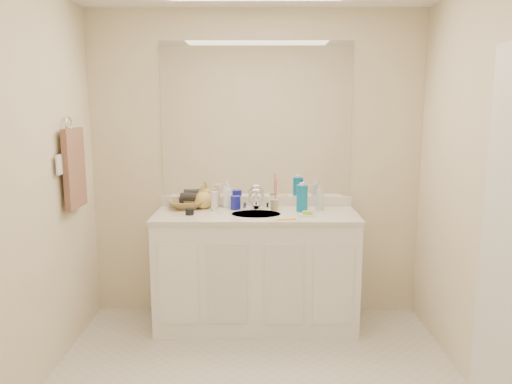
% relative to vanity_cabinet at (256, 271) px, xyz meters
% --- Properties ---
extents(wall_back, '(2.60, 0.02, 2.40)m').
position_rel_vanity_cabinet_xyz_m(wall_back, '(0.00, 0.28, 0.77)').
color(wall_back, beige).
rests_on(wall_back, floor).
extents(wall_front, '(2.60, 0.02, 2.40)m').
position_rel_vanity_cabinet_xyz_m(wall_front, '(0.00, -2.33, 0.77)').
color(wall_front, beige).
rests_on(wall_front, floor).
extents(wall_left, '(0.02, 2.60, 2.40)m').
position_rel_vanity_cabinet_xyz_m(wall_left, '(-1.30, -1.02, 0.77)').
color(wall_left, beige).
rests_on(wall_left, floor).
extents(wall_right, '(0.02, 2.60, 2.40)m').
position_rel_vanity_cabinet_xyz_m(wall_right, '(1.30, -1.02, 0.77)').
color(wall_right, beige).
rests_on(wall_right, floor).
extents(vanity_cabinet, '(1.50, 0.55, 0.85)m').
position_rel_vanity_cabinet_xyz_m(vanity_cabinet, '(0.00, 0.00, 0.00)').
color(vanity_cabinet, white).
rests_on(vanity_cabinet, floor).
extents(countertop, '(1.52, 0.57, 0.03)m').
position_rel_vanity_cabinet_xyz_m(countertop, '(0.00, 0.00, 0.44)').
color(countertop, silver).
rests_on(countertop, vanity_cabinet).
extents(backsplash, '(1.52, 0.03, 0.08)m').
position_rel_vanity_cabinet_xyz_m(backsplash, '(0.00, 0.26, 0.50)').
color(backsplash, silver).
rests_on(backsplash, countertop).
extents(sink_basin, '(0.37, 0.37, 0.02)m').
position_rel_vanity_cabinet_xyz_m(sink_basin, '(0.00, -0.02, 0.44)').
color(sink_basin, beige).
rests_on(sink_basin, countertop).
extents(faucet, '(0.02, 0.02, 0.11)m').
position_rel_vanity_cabinet_xyz_m(faucet, '(0.00, 0.16, 0.51)').
color(faucet, silver).
rests_on(faucet, countertop).
extents(mirror, '(1.48, 0.01, 1.20)m').
position_rel_vanity_cabinet_xyz_m(mirror, '(0.00, 0.27, 1.14)').
color(mirror, white).
rests_on(mirror, wall_back).
extents(blue_mug, '(0.10, 0.10, 0.11)m').
position_rel_vanity_cabinet_xyz_m(blue_mug, '(-0.16, 0.13, 0.51)').
color(blue_mug, '#171AA1').
rests_on(blue_mug, countertop).
extents(tan_cup, '(0.07, 0.07, 0.08)m').
position_rel_vanity_cabinet_xyz_m(tan_cup, '(0.14, 0.11, 0.50)').
color(tan_cup, tan).
rests_on(tan_cup, countertop).
extents(toothbrush, '(0.02, 0.04, 0.18)m').
position_rel_vanity_cabinet_xyz_m(toothbrush, '(0.15, 0.11, 0.60)').
color(toothbrush, '#FC4273').
rests_on(toothbrush, tan_cup).
extents(mouthwash_bottle, '(0.11, 0.11, 0.20)m').
position_rel_vanity_cabinet_xyz_m(mouthwash_bottle, '(0.35, 0.07, 0.56)').
color(mouthwash_bottle, '#0D74A6').
rests_on(mouthwash_bottle, countertop).
extents(clear_pump_bottle, '(0.07, 0.07, 0.15)m').
position_rel_vanity_cabinet_xyz_m(clear_pump_bottle, '(0.49, 0.11, 0.53)').
color(clear_pump_bottle, silver).
rests_on(clear_pump_bottle, countertop).
extents(soap_dish, '(0.13, 0.11, 0.01)m').
position_rel_vanity_cabinet_xyz_m(soap_dish, '(0.38, -0.09, 0.46)').
color(soap_dish, white).
rests_on(soap_dish, countertop).
extents(green_soap, '(0.07, 0.06, 0.03)m').
position_rel_vanity_cabinet_xyz_m(green_soap, '(0.38, -0.09, 0.48)').
color(green_soap, '#A1C730').
rests_on(green_soap, soap_dish).
extents(orange_comb, '(0.14, 0.06, 0.01)m').
position_rel_vanity_cabinet_xyz_m(orange_comb, '(0.22, -0.21, 0.46)').
color(orange_comb, orange).
rests_on(orange_comb, countertop).
extents(dark_jar, '(0.07, 0.07, 0.05)m').
position_rel_vanity_cabinet_xyz_m(dark_jar, '(-0.49, -0.05, 0.48)').
color(dark_jar, black).
rests_on(dark_jar, countertop).
extents(extra_white_bottle, '(0.06, 0.06, 0.15)m').
position_rel_vanity_cabinet_xyz_m(extra_white_bottle, '(-0.32, 0.09, 0.53)').
color(extra_white_bottle, white).
rests_on(extra_white_bottle, countertop).
extents(soap_bottle_white, '(0.08, 0.08, 0.20)m').
position_rel_vanity_cabinet_xyz_m(soap_bottle_white, '(-0.23, 0.22, 0.56)').
color(soap_bottle_white, white).
rests_on(soap_bottle_white, countertop).
extents(soap_bottle_cream, '(0.09, 0.09, 0.16)m').
position_rel_vanity_cabinet_xyz_m(soap_bottle_cream, '(-0.34, 0.21, 0.53)').
color(soap_bottle_cream, beige).
rests_on(soap_bottle_cream, countertop).
extents(soap_bottle_yellow, '(0.15, 0.15, 0.18)m').
position_rel_vanity_cabinet_xyz_m(soap_bottle_yellow, '(-0.42, 0.18, 0.55)').
color(soap_bottle_yellow, gold).
rests_on(soap_bottle_yellow, countertop).
extents(wicker_basket, '(0.32, 0.32, 0.07)m').
position_rel_vanity_cabinet_xyz_m(wicker_basket, '(-0.55, 0.18, 0.49)').
color(wicker_basket, olive).
rests_on(wicker_basket, countertop).
extents(hair_dryer, '(0.14, 0.08, 0.07)m').
position_rel_vanity_cabinet_xyz_m(hair_dryer, '(-0.53, 0.18, 0.54)').
color(hair_dryer, black).
rests_on(hair_dryer, wicker_basket).
extents(towel_ring, '(0.01, 0.11, 0.11)m').
position_rel_vanity_cabinet_xyz_m(towel_ring, '(-1.27, -0.25, 1.12)').
color(towel_ring, silver).
rests_on(towel_ring, wall_left).
extents(hand_towel, '(0.04, 0.32, 0.55)m').
position_rel_vanity_cabinet_xyz_m(hand_towel, '(-1.25, -0.25, 0.82)').
color(hand_towel, brown).
rests_on(hand_towel, towel_ring).
extents(switch_plate, '(0.01, 0.08, 0.13)m').
position_rel_vanity_cabinet_xyz_m(switch_plate, '(-1.27, -0.45, 0.88)').
color(switch_plate, white).
rests_on(switch_plate, wall_left).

